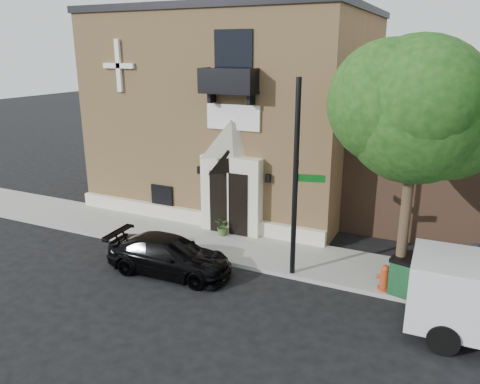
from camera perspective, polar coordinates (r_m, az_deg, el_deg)
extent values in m
plane|color=black|center=(17.14, -2.13, -8.83)|extent=(120.00, 120.00, 0.00)
cube|color=gray|center=(17.95, 2.96, -7.33)|extent=(42.00, 3.00, 0.15)
cube|color=tan|center=(24.12, 0.25, 9.90)|extent=(12.00, 10.00, 9.00)
cube|color=black|center=(24.00, 0.27, 20.98)|extent=(12.20, 10.20, 0.30)
cube|color=silver|center=(20.65, -5.84, -2.97)|extent=(12.00, 0.30, 0.60)
cube|color=silver|center=(19.20, -1.04, -0.33)|extent=(2.60, 0.55, 3.20)
pyramid|color=silver|center=(18.64, -1.08, 6.58)|extent=(2.60, 0.55, 1.50)
cube|color=black|center=(19.05, -1.43, -1.43)|extent=(1.70, 0.06, 2.60)
cube|color=silver|center=(19.01, -1.48, -1.46)|extent=(0.06, 0.04, 2.60)
cube|color=white|center=(18.69, -0.83, 9.09)|extent=(2.30, 0.10, 1.00)
cube|color=black|center=(18.23, -1.40, 12.06)|extent=(2.20, 0.90, 0.10)
cube|color=black|center=(17.82, -2.05, 13.39)|extent=(2.20, 0.06, 0.90)
cube|color=black|center=(18.69, -4.36, 13.52)|extent=(0.06, 0.90, 0.90)
cube|color=black|center=(17.75, 1.70, 13.38)|extent=(0.06, 0.90, 0.90)
cube|color=black|center=(18.54, -0.82, 15.85)|extent=(1.60, 0.08, 2.20)
cube|color=white|center=(21.52, -14.58, 14.68)|extent=(0.22, 0.14, 2.20)
cube|color=white|center=(21.52, -14.58, 14.68)|extent=(1.60, 0.14, 0.22)
cube|color=black|center=(21.32, -9.48, -0.49)|extent=(1.10, 0.10, 1.00)
cube|color=#CD5621|center=(21.34, -9.44, -0.47)|extent=(0.85, 0.06, 0.75)
cube|color=black|center=(19.80, -4.91, 2.69)|extent=(0.18, 0.18, 0.32)
cube|color=black|center=(18.47, 3.44, 1.68)|extent=(0.18, 0.18, 0.32)
cylinder|color=#38281C|center=(15.08, 19.35, -4.22)|extent=(0.32, 0.32, 4.20)
sphere|color=#153D10|center=(14.25, 20.74, 9.32)|extent=(4.20, 4.20, 4.20)
sphere|color=#153D10|center=(14.54, 23.89, 7.90)|extent=(3.36, 3.36, 3.36)
sphere|color=#153D10|center=(14.11, 17.89, 10.34)|extent=(3.57, 3.57, 3.57)
sphere|color=#153D10|center=(13.50, 21.49, 10.59)|extent=(3.15, 3.15, 3.15)
imported|color=black|center=(16.47, -8.58, -7.64)|extent=(4.57, 2.08, 1.30)
cylinder|color=black|center=(13.46, 23.53, -16.13)|extent=(0.83, 0.30, 0.82)
cylinder|color=black|center=(15.25, 23.69, -12.09)|extent=(0.83, 0.30, 0.82)
cylinder|color=black|center=(15.15, 6.76, 1.37)|extent=(0.17, 0.17, 6.52)
cube|color=#094C12|center=(15.09, 8.63, 1.66)|extent=(0.91, 0.26, 0.24)
cube|color=#094C12|center=(15.53, 6.98, 3.19)|extent=(0.26, 0.91, 0.24)
cylinder|color=#A03516|center=(15.81, 17.10, -11.17)|extent=(0.39, 0.39, 0.09)
cylinder|color=#A03516|center=(15.66, 17.21, -10.07)|extent=(0.28, 0.28, 0.59)
sphere|color=#A03516|center=(15.52, 17.32, -8.99)|extent=(0.28, 0.28, 0.28)
cylinder|color=#A03516|center=(15.64, 17.23, -9.92)|extent=(0.49, 0.13, 0.13)
cube|color=#103C1C|center=(15.57, 21.39, -10.00)|extent=(1.96, 1.35, 1.10)
cube|color=black|center=(15.32, 21.63, -8.00)|extent=(2.02, 1.41, 0.12)
imported|color=#425E2A|center=(19.19, -2.03, -4.21)|extent=(0.81, 0.75, 0.77)
imported|color=black|center=(16.46, 26.37, -8.16)|extent=(0.70, 0.67, 1.61)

